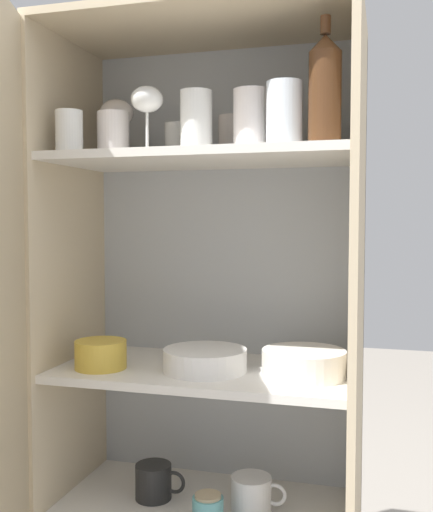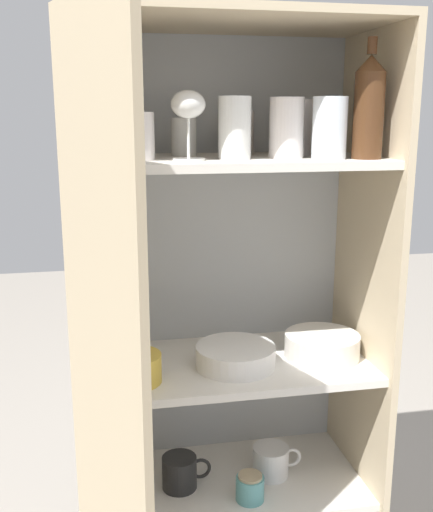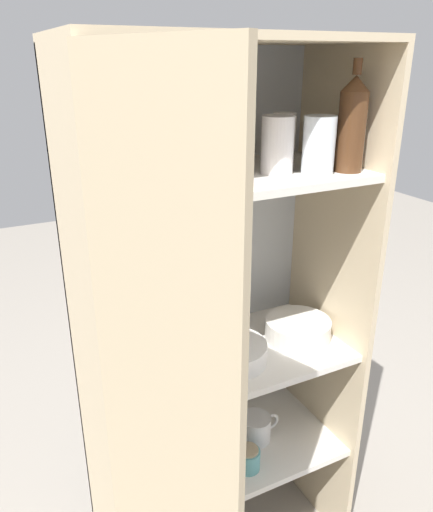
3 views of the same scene
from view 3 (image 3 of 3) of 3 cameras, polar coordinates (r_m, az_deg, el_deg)
The scene contains 25 objects.
cupboard_back_panel at distance 1.56m, azimuth -2.67°, elevation -6.38°, with size 0.75×0.02×1.53m, color #B2B7BC.
cupboard_side_left at distance 1.31m, azimuth -14.12°, elevation -13.13°, with size 0.02×0.40×1.53m, color #CCB793.
cupboard_side_right at distance 1.59m, azimuth 12.39°, elevation -6.32°, with size 0.02×0.40×1.53m, color #CCB793.
cupboard_top_panel at distance 1.20m, azimuth 0.72°, elevation 23.66°, with size 0.75×0.40×0.02m, color #CCB793.
shelf_board_lower at distance 1.66m, azimuth 0.51°, elevation -21.59°, with size 0.71×0.36×0.02m, color silver.
shelf_board_middle at distance 1.44m, azimuth 0.56°, elevation -11.68°, with size 0.71×0.36×0.02m, color silver.
shelf_board_upper at distance 1.23m, azimuth 0.65°, elevation 8.84°, with size 0.71×0.36×0.02m, color silver.
cupboard_door at distance 1.04m, azimuth -5.65°, elevation -23.33°, with size 0.14×0.35×1.53m.
tumbler_glass_0 at distance 1.24m, azimuth 6.98°, elevation 12.48°, with size 0.08×0.08×0.14m.
tumbler_glass_1 at distance 1.16m, azimuth 1.86°, elevation 12.03°, with size 0.07×0.07×0.14m.
tumbler_glass_2 at distance 1.01m, azimuth -11.34°, elevation 8.92°, with size 0.06×0.06×0.10m.
tumbler_glass_3 at distance 1.10m, azimuth -8.56°, elevation 10.31°, with size 0.08×0.08×0.10m.
tumbler_glass_4 at distance 1.25m, azimuth -5.01°, elevation 11.55°, with size 0.06×0.06×0.09m.
tumbler_glass_5 at distance 1.25m, azimuth 11.61°, elevation 12.28°, with size 0.08×0.08×0.14m.
tumbler_glass_6 at distance 1.33m, azimuth 0.41°, elevation 12.61°, with size 0.08×0.08×0.11m.
tumbler_glass_7 at distance 1.34m, azimuth 7.70°, elevation 13.08°, with size 0.06×0.06×0.13m.
wine_glass_0 at distance 1.17m, azimuth -11.88°, elevation 13.86°, with size 0.09×0.09×0.16m.
wine_glass_1 at distance 1.09m, azimuth -2.35°, elevation 13.48°, with size 0.07×0.07×0.15m.
wine_bottle at distance 1.29m, azimuth 15.22°, elevation 14.37°, with size 0.07×0.07×0.27m.
plate_stack_white at distance 1.40m, azimuth 1.66°, elevation -10.95°, with size 0.20×0.20×0.05m.
mixing_bowl_large at distance 1.52m, azimuth 9.27°, elevation -8.16°, with size 0.19×0.19×0.06m.
serving_bowl_small at distance 1.28m, azimuth -7.72°, elevation -14.17°, with size 0.13×0.13×0.07m.
coffee_mug_primary at distance 1.57m, azimuth -3.80°, elevation -21.81°, with size 0.13×0.09×0.09m.
coffee_mug_extra_1 at distance 1.67m, azimuth 4.51°, elevation -18.99°, with size 0.14×0.10×0.08m.
storage_jar at distance 1.58m, azimuth 3.60°, elevation -22.11°, with size 0.07×0.07×0.07m.
Camera 3 is at (-0.56, -0.89, 1.50)m, focal length 35.00 mm.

